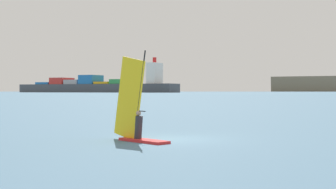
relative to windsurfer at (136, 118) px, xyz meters
name	(u,v)px	position (x,y,z in m)	size (l,w,h in m)	color
ground_plane	(173,139)	(1.27, 1.24, -1.01)	(4000.00, 4000.00, 0.00)	#476B84
windsurfer	(136,118)	(0.00, 0.00, 0.00)	(3.19, 1.95, 3.95)	red
cargo_ship	(97,86)	(-250.77, 476.91, 6.62)	(203.65, 49.55, 38.12)	#3F444C
distant_headland	(238,86)	(-236.65, 1259.90, 14.48)	(1206.46, 488.89, 30.98)	#756B56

